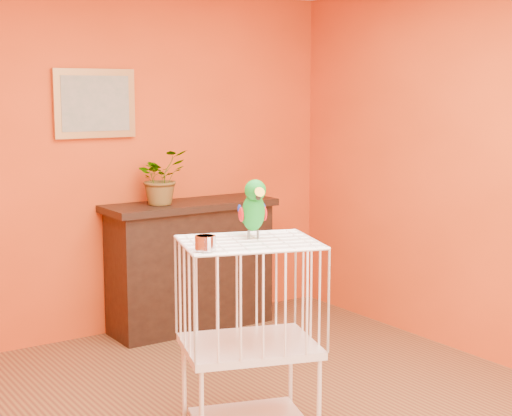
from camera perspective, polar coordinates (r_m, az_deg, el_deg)
room_shell at (r=3.91m, az=0.89°, el=4.68°), size 4.50×4.50×4.50m
console_cabinet at (r=6.12m, az=-4.79°, el=-4.17°), size 1.34×0.48×1.00m
potted_plant at (r=5.91m, az=-6.98°, el=1.81°), size 0.44×0.47×0.32m
framed_picture at (r=5.86m, az=-11.63°, el=7.46°), size 0.62×0.04×0.50m
birdcage at (r=4.22m, az=-0.49°, el=-9.30°), size 0.82×0.72×1.07m
feed_cup at (r=3.84m, az=-3.71°, el=-2.55°), size 0.10×0.10×0.07m
parrot at (r=4.14m, az=-0.19°, el=-0.00°), size 0.17×0.29×0.32m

